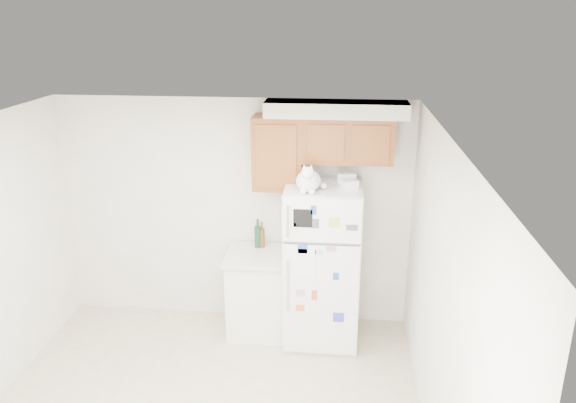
# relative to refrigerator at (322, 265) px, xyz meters

# --- Properties ---
(room_shell) EXTENTS (3.84, 4.04, 2.52)m
(room_shell) POSITION_rel_refrigerator_xyz_m (-0.86, -1.36, 0.82)
(room_shell) COLOR silver
(room_shell) RESTS_ON ground_plane
(refrigerator) EXTENTS (0.76, 0.78, 1.70)m
(refrigerator) POSITION_rel_refrigerator_xyz_m (0.00, 0.00, 0.00)
(refrigerator) COLOR white
(refrigerator) RESTS_ON ground_plane
(base_counter) EXTENTS (0.64, 0.64, 0.92)m
(base_counter) POSITION_rel_refrigerator_xyz_m (-0.69, 0.07, -0.39)
(base_counter) COLOR white
(base_counter) RESTS_ON ground_plane
(cat) EXTENTS (0.29, 0.43, 0.30)m
(cat) POSITION_rel_refrigerator_xyz_m (-0.14, -0.17, 0.96)
(cat) COLOR white
(cat) RESTS_ON refrigerator
(storage_box_back) EXTENTS (0.20, 0.15, 0.10)m
(storage_box_back) POSITION_rel_refrigerator_xyz_m (0.22, 0.16, 0.90)
(storage_box_back) COLOR white
(storage_box_back) RESTS_ON refrigerator
(storage_box_front) EXTENTS (0.18, 0.16, 0.09)m
(storage_box_front) POSITION_rel_refrigerator_xyz_m (0.25, -0.06, 0.89)
(storage_box_front) COLOR white
(storage_box_front) RESTS_ON refrigerator
(bottle_green) EXTENTS (0.07, 0.07, 0.32)m
(bottle_green) POSITION_rel_refrigerator_xyz_m (-0.70, 0.23, 0.23)
(bottle_green) COLOR #19381E
(bottle_green) RESTS_ON base_counter
(bottle_amber) EXTENTS (0.07, 0.07, 0.28)m
(bottle_amber) POSITION_rel_refrigerator_xyz_m (-0.66, 0.24, 0.21)
(bottle_amber) COLOR #593814
(bottle_amber) RESTS_ON base_counter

